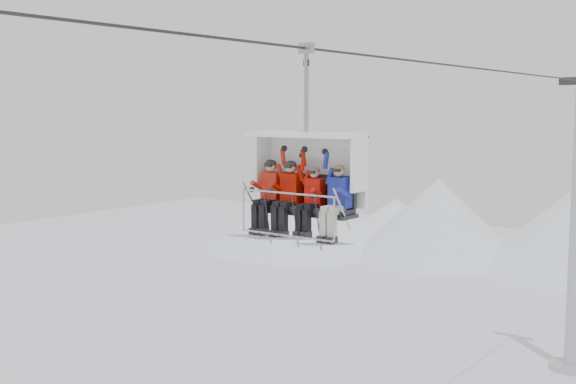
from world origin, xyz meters
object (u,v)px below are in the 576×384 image
Objects in this scene: skier_center_right at (312,198)px; skier_far_right at (337,199)px; chairlift_carrier at (309,172)px; lift_tower_right at (575,247)px; skier_center_left at (289,194)px; skier_far_left at (269,192)px.

skier_far_right is at bearing 0.94° from skier_center_right.
chairlift_carrier reaches higher than skier_far_right.
chairlift_carrier reaches higher than skier_center_right.
chairlift_carrier is at bearing -90.00° from lift_tower_right.
chairlift_carrier is at bearing 132.05° from skier_center_right.
skier_far_right is at bearing -87.61° from lift_tower_right.
skier_far_left is at bearing 180.00° from skier_center_left.
skier_far_left is 1.02× the size of skier_far_right.
lift_tower_right reaches higher than skier_far_right.
skier_center_left is (0.54, 0.00, 0.00)m from skier_far_left.
skier_far_left reaches higher than skier_center_right.
skier_center_right is 1.00× the size of skier_far_right.
chairlift_carrier is at bearing 42.74° from skier_center_left.
lift_tower_right is 22.01m from skier_far_right.
lift_tower_right is at bearing 87.70° from skier_far_left.
chairlift_carrier is 2.32× the size of skier_far_left.
lift_tower_right is 21.79m from chairlift_carrier.
skier_center_left is at bearing 178.81° from skier_center_right.
lift_tower_right is at bearing 90.76° from skier_center_right.
skier_far_left is 1.15m from skier_center_right.
skier_far_left is at bearing 179.91° from skier_far_right.
skier_center_right is (0.29, -0.32, -0.52)m from chairlift_carrier.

